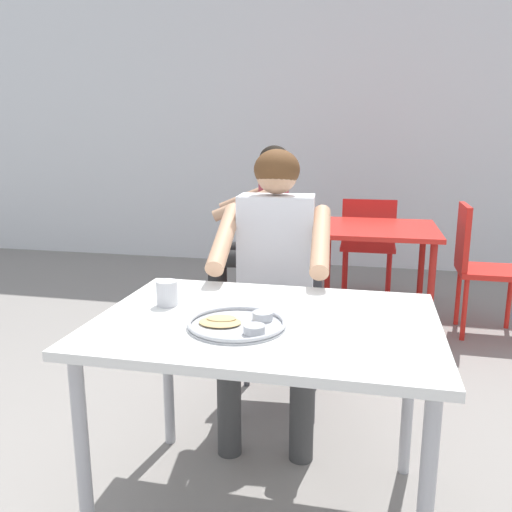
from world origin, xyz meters
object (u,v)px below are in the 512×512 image
chair_red_right (479,261)px  table_background_red (375,240)px  thali_tray (238,323)px  chair_foreground (279,302)px  chair_red_far (368,240)px  chair_red_left (282,254)px  table_foreground (266,340)px  diner_foreground (274,265)px  patron_background (261,219)px  drinking_cup (167,292)px

chair_red_right → table_background_red: bearing=-176.7°
thali_tray → chair_red_right: 2.40m
chair_foreground → chair_red_far: size_ratio=1.03×
chair_red_left → chair_red_right: (1.31, 0.09, -0.00)m
table_foreground → chair_red_far: chair_red_far is taller
table_foreground → chair_red_right: (1.03, 2.02, -0.14)m
diner_foreground → table_foreground: bearing=-81.8°
table_foreground → diner_foreground: bearing=98.2°
diner_foreground → chair_red_left: (-0.18, 1.29, -0.24)m
diner_foreground → chair_red_left: bearing=98.0°
table_foreground → patron_background: bearing=102.3°
table_foreground → chair_red_right: chair_red_right is taller
chair_red_left → patron_background: patron_background is taller
table_background_red → chair_red_left: chair_red_left is taller
chair_red_right → chair_red_far: bearing=138.7°
chair_foreground → table_background_red: (0.46, 1.12, 0.12)m
drinking_cup → diner_foreground: bearing=64.5°
chair_foreground → patron_background: (-0.32, 1.11, 0.24)m
chair_red_right → patron_background: 1.48m
table_foreground → drinking_cup: bearing=170.5°
table_foreground → diner_foreground: 0.65m
thali_tray → diner_foreground: bearing=91.6°
chair_foreground → chair_red_left: size_ratio=0.98×
drinking_cup → thali_tray: bearing=-27.9°
thali_tray → table_background_red: 2.12m
patron_background → chair_red_right: bearing=2.1°
table_background_red → diner_foreground: bearing=-108.5°
drinking_cup → diner_foreground: diner_foreground is taller
thali_tray → chair_foreground: 0.98m
chair_red_left → chair_foreground: bearing=-81.0°
patron_background → chair_foreground: bearing=-73.7°
diner_foreground → chair_foreground: bearing=93.4°
chair_red_right → chair_red_far: size_ratio=1.05×
patron_background → drinking_cup: bearing=-88.1°
chair_foreground → chair_red_far: bearing=77.0°
table_background_red → chair_foreground: bearing=-112.4°
table_foreground → thali_tray: (-0.07, -0.10, 0.09)m
drinking_cup → table_background_red: (0.72, 1.92, -0.15)m
diner_foreground → chair_red_far: size_ratio=1.50×
chair_red_left → chair_red_far: size_ratio=1.05×
table_foreground → chair_foreground: size_ratio=1.29×
diner_foreground → patron_background: size_ratio=1.00×
chair_red_far → patron_background: bearing=-137.0°
diner_foreground → chair_red_right: size_ratio=1.43×
thali_tray → patron_background: size_ratio=0.25×
chair_foreground → chair_red_right: (1.14, 1.16, -0.00)m
patron_background → thali_tray: bearing=-80.2°
table_foreground → chair_foreground: chair_foreground is taller
diner_foreground → patron_background: (-0.34, 1.33, -0.00)m
table_background_red → chair_red_right: (0.67, 0.04, -0.12)m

